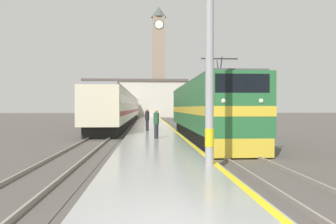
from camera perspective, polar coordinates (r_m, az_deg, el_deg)
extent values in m
plane|color=#514C47|center=(35.20, -2.87, -2.81)|extent=(200.00, 200.00, 0.00)
cube|color=#999999|center=(30.20, -2.73, -3.11)|extent=(3.85, 140.00, 0.31)
cube|color=yellow|center=(30.27, 0.63, -2.81)|extent=(0.20, 140.00, 0.00)
cube|color=#514C47|center=(30.46, 3.81, -3.35)|extent=(2.83, 140.00, 0.02)
cube|color=gray|center=(30.37, 2.46, -3.21)|extent=(0.07, 140.00, 0.14)
cube|color=gray|center=(30.56, 5.14, -3.19)|extent=(0.07, 140.00, 0.14)
cube|color=#514C47|center=(30.38, -9.91, -3.37)|extent=(2.83, 140.00, 0.02)
cube|color=gray|center=(30.46, -11.25, -3.21)|extent=(0.07, 140.00, 0.14)
cube|color=gray|center=(30.30, -8.56, -3.23)|extent=(0.07, 140.00, 0.14)
cube|color=black|center=(22.55, 6.48, -3.68)|extent=(2.46, 16.06, 0.90)
cube|color=#286B38|center=(22.48, 6.49, 1.11)|extent=(2.90, 17.45, 2.86)
cube|color=gold|center=(22.48, 6.48, 0.38)|extent=(2.92, 17.47, 0.44)
cube|color=gold|center=(14.22, 12.64, -6.13)|extent=(2.76, 0.30, 0.81)
cube|color=black|center=(14.07, 12.78, 4.89)|extent=(2.32, 0.12, 0.80)
sphere|color=white|center=(13.79, 9.64, 1.91)|extent=(0.20, 0.20, 0.20)
sphere|color=white|center=(14.25, 15.90, 1.85)|extent=(0.20, 0.20, 0.20)
cube|color=#4C4C51|center=(22.54, 6.49, 4.90)|extent=(2.61, 16.58, 0.12)
cylinder|color=#333333|center=(17.99, 9.18, 7.74)|extent=(0.06, 0.63, 1.03)
cylinder|color=#333333|center=(18.67, 8.70, 7.48)|extent=(0.06, 0.63, 1.03)
cube|color=#262626|center=(18.40, 8.94, 9.15)|extent=(2.03, 0.08, 0.06)
cube|color=black|center=(46.63, -7.74, -1.39)|extent=(2.47, 47.42, 0.90)
cube|color=beige|center=(46.60, -7.75, 0.91)|extent=(2.90, 49.39, 2.84)
cube|color=black|center=(46.61, -7.75, 1.61)|extent=(2.92, 48.41, 0.64)
cube|color=maroon|center=(46.60, -7.75, 0.22)|extent=(2.92, 48.41, 0.36)
cube|color=gray|center=(46.63, -7.75, 2.78)|extent=(2.67, 49.39, 0.20)
cylinder|color=#9E9EA3|center=(11.12, 7.25, 12.04)|extent=(0.28, 0.28, 8.13)
cylinder|color=yellow|center=(10.95, 7.22, -4.42)|extent=(0.30, 0.30, 0.60)
cylinder|color=#23232D|center=(20.06, -2.05, -3.41)|extent=(0.26, 0.26, 0.86)
cylinder|color=#234C33|center=(20.02, -2.06, -1.16)|extent=(0.34, 0.34, 0.72)
sphere|color=tan|center=(20.01, -2.06, 0.20)|extent=(0.23, 0.23, 0.23)
cylinder|color=#23232D|center=(26.84, -3.64, -2.34)|extent=(0.26, 0.26, 0.87)
cylinder|color=black|center=(26.81, -3.64, -0.64)|extent=(0.34, 0.34, 0.73)
sphere|color=tan|center=(26.80, -3.64, 0.39)|extent=(0.24, 0.24, 0.24)
cube|color=gray|center=(85.18, -1.61, 7.85)|extent=(3.08, 3.08, 25.41)
cylinder|color=black|center=(85.60, -1.58, 15.01)|extent=(2.46, 0.06, 2.46)
cylinder|color=white|center=(85.57, -1.58, 15.01)|extent=(2.16, 0.10, 2.16)
cone|color=#47514C|center=(88.04, -1.62, 16.99)|extent=(3.86, 3.86, 2.78)
cube|color=beige|center=(76.45, -5.61, 2.14)|extent=(22.87, 8.32, 8.05)
cube|color=#564C47|center=(76.67, -5.61, 5.33)|extent=(23.47, 8.92, 0.50)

